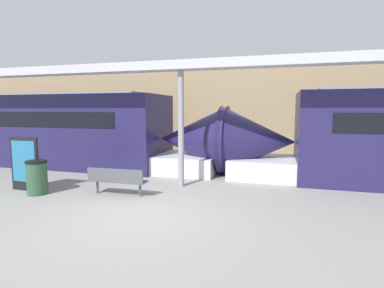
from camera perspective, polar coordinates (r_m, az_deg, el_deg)
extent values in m
plane|color=gray|center=(7.38, -9.54, -13.20)|extent=(60.00, 60.00, 0.00)
cube|color=#9E8460|center=(16.56, 5.63, 6.56)|extent=(56.00, 0.20, 5.00)
cone|color=#231E4C|center=(11.45, 12.32, 0.55)|extent=(2.75, 2.63, 2.63)
cube|color=silver|center=(11.58, 13.50, -4.26)|extent=(2.48, 2.46, 0.70)
cone|color=#231E4C|center=(11.88, 0.25, 0.91)|extent=(2.75, 2.63, 2.63)
cube|color=silver|center=(12.09, -0.94, -3.63)|extent=(2.48, 2.46, 0.70)
cube|color=#4C4F54|center=(9.06, -13.89, -6.83)|extent=(1.74, 0.50, 0.04)
cube|color=#4C4F54|center=(8.84, -14.54, -5.79)|extent=(1.72, 0.09, 0.37)
cylinder|color=#4C4F54|center=(9.45, -17.57, -7.75)|extent=(0.07, 0.07, 0.40)
cylinder|color=#4C4F54|center=(8.81, -9.85, -8.57)|extent=(0.07, 0.07, 0.40)
cylinder|color=#2D5138|center=(9.97, -27.42, -5.85)|extent=(0.57, 0.57, 0.94)
cylinder|color=black|center=(9.88, -27.57, -3.01)|extent=(0.60, 0.60, 0.06)
cube|color=black|center=(10.53, -29.24, -3.32)|extent=(1.00, 0.06, 1.66)
cube|color=teal|center=(10.49, -29.40, -2.90)|extent=(0.85, 0.01, 1.26)
cylinder|color=gray|center=(9.57, -2.11, 2.79)|extent=(0.19, 0.19, 3.71)
cube|color=#B7B7BC|center=(9.65, -2.16, 14.71)|extent=(28.00, 0.60, 0.28)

